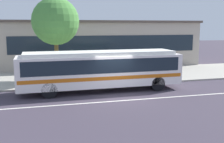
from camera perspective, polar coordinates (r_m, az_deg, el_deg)
The scene contains 7 objects.
ground_plane at distance 17.61m, azimuth 1.25°, elevation -5.32°, with size 120.00×120.00×0.00m, color #3C3541.
sidewalk_slab at distance 24.67m, azimuth -3.64°, elevation -0.96°, with size 60.00×8.00×0.12m, color #A49E91.
lane_stripe_center at distance 16.87m, azimuth 2.02°, elevation -5.98°, with size 56.00×0.16×0.01m, color silver.
transit_bus at distance 19.13m, azimuth -2.29°, elevation 0.73°, with size 11.13×2.64×2.74m.
pedestrian_waiting_near_sign at distance 23.12m, azimuth 3.87°, elevation 1.00°, with size 0.48×0.48×1.70m.
street_tree_near_stop at distance 22.87m, azimuth -11.48°, elevation 9.99°, with size 3.76×3.76×6.57m.
station_building at distance 32.38m, azimuth -2.63°, elevation 5.88°, with size 21.48×8.45×5.02m.
Camera 1 is at (-4.83, -16.34, 4.45)m, focal length 44.69 mm.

